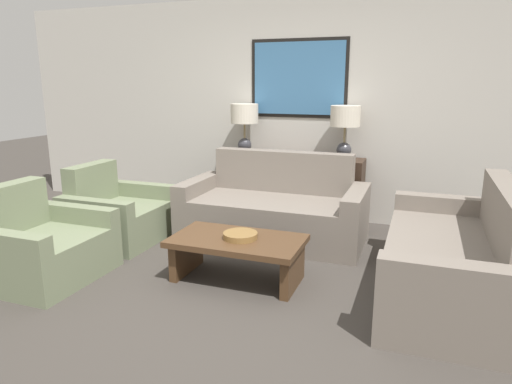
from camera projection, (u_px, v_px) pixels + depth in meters
name	position (u px, v px, depth m)	size (l,w,h in m)	color
ground_plane	(218.00, 293.00, 3.67)	(20.00, 20.00, 0.00)	#3D3833
back_wall	(299.00, 110.00, 5.56)	(7.87, 0.12, 2.65)	beige
console_table	(292.00, 189.00, 5.53)	(1.70, 0.39, 0.79)	#332319
table_lamp_left	(244.00, 119.00, 5.54)	(0.34, 0.34, 0.61)	#333338
table_lamp_right	(345.00, 122.00, 5.14)	(0.34, 0.34, 0.61)	#333338
couch_by_back_wall	(274.00, 211.00, 4.92)	(1.93, 0.93, 0.91)	slate
couch_by_side	(454.00, 260.00, 3.56)	(0.93, 1.93, 0.91)	slate
coffee_table	(237.00, 249.00, 3.86)	(1.11, 0.63, 0.38)	#4C331E
decorative_bowl	(240.00, 236.00, 3.83)	(0.29, 0.29, 0.05)	olive
armchair_near_back_wall	(117.00, 215.00, 4.88)	(0.87, 0.95, 0.81)	#707A5B
armchair_near_camera	(42.00, 247.00, 3.93)	(0.87, 0.95, 0.81)	#707A5B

